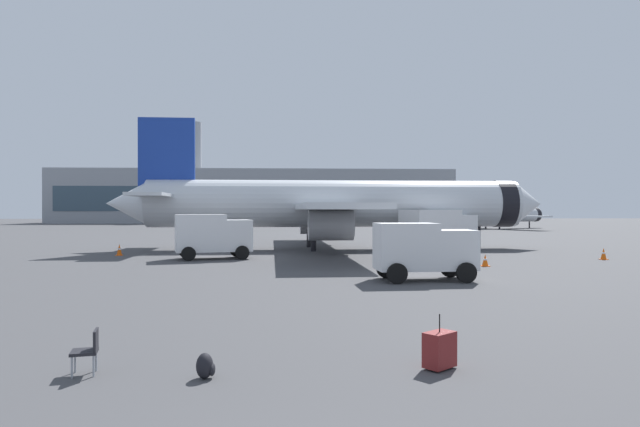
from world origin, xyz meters
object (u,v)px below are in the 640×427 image
Objects in this scene: safety_cone_outer at (219,240)px; safety_cone_far at (119,250)px; safety_cone_near at (604,254)px; cargo_van at (423,248)px; airplane_at_gate at (333,204)px; airplane_taxiing at (497,215)px; service_truck at (212,234)px; fuel_truck at (438,228)px; traveller_backpack at (205,366)px; rolling_suitcase at (440,349)px; safety_cone_mid at (485,260)px; gate_chair at (88,349)px.

safety_cone_far is at bearing -110.87° from safety_cone_outer.
safety_cone_near is 0.92× the size of safety_cone_far.
safety_cone_far reaches higher than safety_cone_outer.
safety_cone_outer is at bearing 114.25° from cargo_van.
airplane_taxiing is at bearing 56.20° from airplane_at_gate.
service_truck is at bearing -23.97° from safety_cone_far.
safety_cone_far is (-23.34, -2.89, -1.37)m from fuel_truck.
fuel_truck is 7.91× the size of safety_cone_far.
safety_cone_near is at bearing 47.89° from traveller_backpack.
rolling_suitcase is (-31.92, -81.09, -1.95)m from airplane_taxiing.
safety_cone_near is at bearing 54.09° from rolling_suitcase.
airplane_at_gate reaches higher than cargo_van.
airplane_at_gate reaches higher than fuel_truck.
service_truck is at bearing -134.45° from airplane_at_gate.
traveller_backpack is at bearing -132.11° from safety_cone_near.
traveller_backpack is at bearing -121.92° from safety_cone_mid.
service_truck is (-40.00, -55.71, -0.73)m from airplane_taxiing.
gate_chair reaches higher than safety_cone_far.
airplane_at_gate is at bearing 161.09° from fuel_truck.
airplane_at_gate is 34.98m from gate_chair.
safety_cone_outer is (-41.70, -39.01, -2.03)m from airplane_taxiing.
airplane_at_gate reaches higher than safety_cone_mid.
airplane_taxiing is 44.70× the size of traveller_backpack.
service_truck is 6.04× the size of gate_chair.
gate_chair is at bearing -74.14° from safety_cone_far.
safety_cone_near is at bearing 34.85° from cargo_van.
airplane_at_gate is 6.87× the size of service_truck.
safety_cone_near is (14.05, 9.79, -1.08)m from cargo_van.
rolling_suitcase is (-8.37, -31.33, -1.38)m from fuel_truck.
service_truck reaches higher than safety_cone_outer.
airplane_taxiing is 57.13m from safety_cone_outer.
service_truck is 26.66m from rolling_suitcase.
cargo_van is (-5.38, -17.58, -0.32)m from fuel_truck.
rolling_suitcase is 6.89m from gate_chair.
fuel_truck is (7.94, -2.72, -1.88)m from airplane_at_gate.
airplane_at_gate is at bearing 89.28° from rolling_suitcase.
service_truck is 16.84m from safety_cone_outer.
airplane_taxiing reaches higher than traveller_backpack.
gate_chair is at bearing 170.59° from traveller_backpack.
service_truck reaches higher than safety_cone_far.
fuel_truck is 13.39× the size of traveller_backpack.
cargo_van is at bearing -39.28° from safety_cone_far.
traveller_backpack is at bearing -70.19° from safety_cone_far.
service_truck is 7.64m from safety_cone_far.
airplane_taxiing is at bearing 64.67° from fuel_truck.
traveller_backpack is at bearing -83.04° from safety_cone_outer.
cargo_van reaches higher than traveller_backpack.
cargo_van is 6.00× the size of safety_cone_near.
cargo_van is 4.09× the size of rolling_suitcase.
airplane_at_gate is at bearing 81.72° from traveller_backpack.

